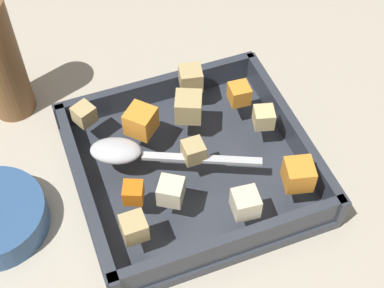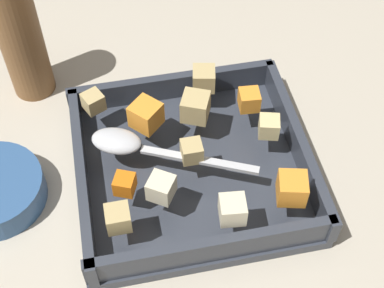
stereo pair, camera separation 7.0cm
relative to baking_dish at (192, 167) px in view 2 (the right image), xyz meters
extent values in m
plane|color=#BCB29E|center=(0.00, 0.00, -0.02)|extent=(4.00, 4.00, 0.00)
cube|color=#333842|center=(0.00, 0.00, -0.01)|extent=(0.29, 0.27, 0.01)
cube|color=#333842|center=(0.00, -0.13, 0.02)|extent=(0.29, 0.01, 0.04)
cube|color=#333842|center=(0.00, 0.13, 0.02)|extent=(0.29, 0.01, 0.04)
cube|color=#333842|center=(-0.14, 0.00, 0.02)|extent=(0.01, 0.27, 0.04)
cube|color=#333842|center=(0.14, 0.00, 0.02)|extent=(0.01, 0.27, 0.04)
cube|color=orange|center=(0.05, -0.05, 0.05)|extent=(0.05, 0.05, 0.03)
cube|color=orange|center=(0.09, 0.04, 0.05)|extent=(0.03, 0.03, 0.02)
cube|color=orange|center=(-0.09, -0.05, 0.05)|extent=(0.03, 0.03, 0.03)
cube|color=orange|center=(-0.10, 0.09, 0.05)|extent=(0.04, 0.04, 0.03)
cube|color=tan|center=(0.00, 0.01, 0.05)|extent=(0.03, 0.03, 0.03)
cube|color=beige|center=(-0.03, 0.10, 0.05)|extent=(0.03, 0.03, 0.03)
cube|color=#E0CC89|center=(-0.10, -0.01, 0.05)|extent=(0.03, 0.03, 0.03)
cube|color=tan|center=(0.11, -0.09, 0.05)|extent=(0.03, 0.03, 0.02)
cube|color=tan|center=(0.10, 0.09, 0.05)|extent=(0.03, 0.03, 0.03)
cube|color=tan|center=(-0.04, -0.10, 0.05)|extent=(0.04, 0.04, 0.03)
cube|color=tan|center=(-0.02, -0.05, 0.05)|extent=(0.04, 0.04, 0.03)
cube|color=beige|center=(0.05, 0.06, 0.05)|extent=(0.04, 0.04, 0.03)
ellipsoid|color=silver|center=(0.09, -0.02, 0.05)|extent=(0.07, 0.06, 0.02)
cube|color=silver|center=(-0.01, 0.02, 0.04)|extent=(0.14, 0.07, 0.01)
cylinder|color=brown|center=(0.20, -0.20, 0.08)|extent=(0.06, 0.06, 0.19)
camera|label=1|loc=(0.15, 0.40, 0.60)|focal=53.46mm
camera|label=2|loc=(0.09, 0.42, 0.60)|focal=53.46mm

